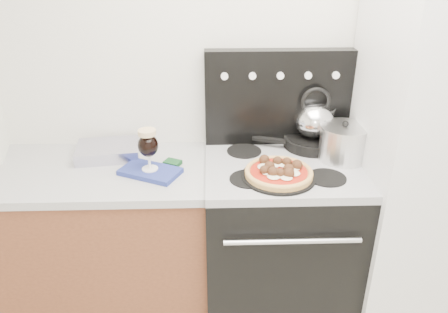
{
  "coord_description": "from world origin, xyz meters",
  "views": [
    {
      "loc": [
        -0.27,
        -0.72,
        1.89
      ],
      "look_at": [
        -0.21,
        1.05,
        1.03
      ],
      "focal_mm": 35.0,
      "sensor_mm": 36.0,
      "label": 1
    }
  ],
  "objects_px": {
    "beer_glass": "(148,150)",
    "skillet": "(312,142)",
    "tea_kettle": "(314,117)",
    "pizza_pan": "(278,176)",
    "pizza": "(279,171)",
    "stove_body": "(278,243)",
    "stock_pot": "(343,144)",
    "oven_mitt": "(150,172)",
    "fridge": "(427,159)",
    "base_cabinet": "(73,246)"
  },
  "relations": [
    {
      "from": "pizza",
      "to": "stock_pot",
      "type": "relative_size",
      "value": 1.36
    },
    {
      "from": "oven_mitt",
      "to": "beer_glass",
      "type": "distance_m",
      "value": 0.12
    },
    {
      "from": "base_cabinet",
      "to": "oven_mitt",
      "type": "relative_size",
      "value": 5.19
    },
    {
      "from": "beer_glass",
      "to": "tea_kettle",
      "type": "xyz_separation_m",
      "value": [
        0.83,
        0.25,
        0.06
      ]
    },
    {
      "from": "stove_body",
      "to": "tea_kettle",
      "type": "distance_m",
      "value": 0.7
    },
    {
      "from": "stove_body",
      "to": "stock_pot",
      "type": "height_order",
      "value": "stock_pot"
    },
    {
      "from": "fridge",
      "to": "skillet",
      "type": "height_order",
      "value": "fridge"
    },
    {
      "from": "beer_glass",
      "to": "skillet",
      "type": "relative_size",
      "value": 0.7
    },
    {
      "from": "stove_body",
      "to": "skillet",
      "type": "bearing_deg",
      "value": 47.71
    },
    {
      "from": "pizza_pan",
      "to": "pizza",
      "type": "xyz_separation_m",
      "value": [
        0.0,
        0.0,
        0.03
      ]
    },
    {
      "from": "pizza_pan",
      "to": "tea_kettle",
      "type": "distance_m",
      "value": 0.44
    },
    {
      "from": "stove_body",
      "to": "skillet",
      "type": "distance_m",
      "value": 0.58
    },
    {
      "from": "pizza_pan",
      "to": "pizza",
      "type": "height_order",
      "value": "pizza"
    },
    {
      "from": "beer_glass",
      "to": "base_cabinet",
      "type": "bearing_deg",
      "value": 171.68
    },
    {
      "from": "base_cabinet",
      "to": "pizza",
      "type": "height_order",
      "value": "pizza"
    },
    {
      "from": "beer_glass",
      "to": "tea_kettle",
      "type": "bearing_deg",
      "value": 16.48
    },
    {
      "from": "skillet",
      "to": "tea_kettle",
      "type": "bearing_deg",
      "value": 0.0
    },
    {
      "from": "pizza",
      "to": "skillet",
      "type": "distance_m",
      "value": 0.41
    },
    {
      "from": "stock_pot",
      "to": "fridge",
      "type": "bearing_deg",
      "value": -10.29
    },
    {
      "from": "skillet",
      "to": "tea_kettle",
      "type": "height_order",
      "value": "tea_kettle"
    },
    {
      "from": "pizza",
      "to": "stock_pot",
      "type": "bearing_deg",
      "value": 28.23
    },
    {
      "from": "base_cabinet",
      "to": "skillet",
      "type": "relative_size",
      "value": 4.86
    },
    {
      "from": "pizza_pan",
      "to": "stock_pot",
      "type": "bearing_deg",
      "value": 28.23
    },
    {
      "from": "stove_body",
      "to": "tea_kettle",
      "type": "height_order",
      "value": "tea_kettle"
    },
    {
      "from": "skillet",
      "to": "tea_kettle",
      "type": "distance_m",
      "value": 0.14
    },
    {
      "from": "stove_body",
      "to": "pizza_pan",
      "type": "height_order",
      "value": "pizza_pan"
    },
    {
      "from": "stove_body",
      "to": "pizza",
      "type": "relative_size",
      "value": 2.82
    },
    {
      "from": "skillet",
      "to": "pizza_pan",
      "type": "bearing_deg",
      "value": -123.73
    },
    {
      "from": "pizza",
      "to": "pizza_pan",
      "type": "bearing_deg",
      "value": 0.0
    },
    {
      "from": "base_cabinet",
      "to": "tea_kettle",
      "type": "distance_m",
      "value": 1.46
    },
    {
      "from": "stove_body",
      "to": "stock_pot",
      "type": "relative_size",
      "value": 3.83
    },
    {
      "from": "oven_mitt",
      "to": "skillet",
      "type": "relative_size",
      "value": 0.94
    },
    {
      "from": "base_cabinet",
      "to": "stock_pot",
      "type": "bearing_deg",
      "value": 0.92
    },
    {
      "from": "base_cabinet",
      "to": "stock_pot",
      "type": "height_order",
      "value": "stock_pot"
    },
    {
      "from": "oven_mitt",
      "to": "skillet",
      "type": "distance_m",
      "value": 0.87
    },
    {
      "from": "pizza_pan",
      "to": "stock_pot",
      "type": "distance_m",
      "value": 0.4
    },
    {
      "from": "stove_body",
      "to": "skillet",
      "type": "xyz_separation_m",
      "value": [
        0.18,
        0.2,
        0.51
      ]
    },
    {
      "from": "stove_body",
      "to": "stock_pot",
      "type": "bearing_deg",
      "value": 8.97
    },
    {
      "from": "base_cabinet",
      "to": "oven_mitt",
      "type": "height_order",
      "value": "oven_mitt"
    },
    {
      "from": "oven_mitt",
      "to": "pizza_pan",
      "type": "relative_size",
      "value": 0.82
    },
    {
      "from": "beer_glass",
      "to": "tea_kettle",
      "type": "relative_size",
      "value": 0.91
    },
    {
      "from": "base_cabinet",
      "to": "pizza",
      "type": "distance_m",
      "value": 1.2
    },
    {
      "from": "base_cabinet",
      "to": "oven_mitt",
      "type": "bearing_deg",
      "value": -8.32
    },
    {
      "from": "fridge",
      "to": "pizza_pan",
      "type": "height_order",
      "value": "fridge"
    },
    {
      "from": "pizza_pan",
      "to": "stock_pot",
      "type": "relative_size",
      "value": 1.49
    },
    {
      "from": "oven_mitt",
      "to": "pizza",
      "type": "relative_size",
      "value": 0.89
    },
    {
      "from": "base_cabinet",
      "to": "skillet",
      "type": "bearing_deg",
      "value": 7.87
    },
    {
      "from": "stock_pot",
      "to": "tea_kettle",
      "type": "bearing_deg",
      "value": 126.63
    },
    {
      "from": "pizza",
      "to": "skillet",
      "type": "height_order",
      "value": "pizza"
    },
    {
      "from": "beer_glass",
      "to": "pizza",
      "type": "bearing_deg",
      "value": -8.89
    }
  ]
}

